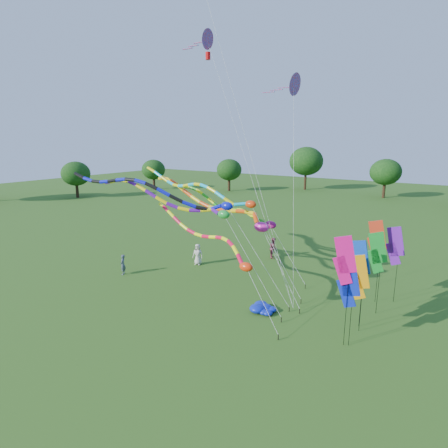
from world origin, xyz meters
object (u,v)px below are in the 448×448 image
Objects in this scene: tube_kite_orange at (216,204)px; person_a at (198,254)px; person_c at (273,248)px; person_b at (123,265)px; blue_nylon_heap at (263,309)px; tube_kite_red at (210,239)px.

tube_kite_orange is 5.28m from person_a.
person_c is at bearing 92.77° from tube_kite_orange.
person_b is (-3.26, -4.98, -0.08)m from person_a.
person_b is (-11.76, -0.32, 0.58)m from blue_nylon_heap.
tube_kite_red is at bearing -42.00° from tube_kite_orange.
tube_kite_red reaches higher than person_a.
tube_kite_red is 9.68m from person_c.
person_a is 1.11× the size of person_b.
tube_kite_red is 6.66m from person_a.
tube_kite_red is at bearing -61.35° from person_a.
person_b is at bearing 118.02° from person_c.
person_b is 12.56m from person_c.
person_c reaches higher than person_a.
tube_kite_orange is at bearing 89.64° from person_b.
tube_kite_red is 7.07× the size of person_c.
person_a is 5.95m from person_b.
blue_nylon_heap is at bearing 56.93° from person_b.
tube_kite_red reaches higher than person_c.
tube_kite_orange reaches higher than blue_nylon_heap.
person_a reaches higher than blue_nylon_heap.
person_a is at bearing 112.19° from person_b.
tube_kite_red is at bearing 173.30° from blue_nylon_heap.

